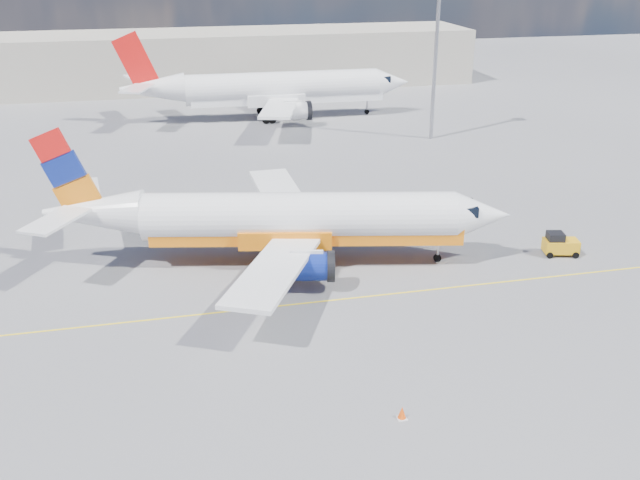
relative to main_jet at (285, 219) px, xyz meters
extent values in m
plane|color=slate|center=(-0.05, -9.09, -3.15)|extent=(240.00, 240.00, 0.00)
cube|color=yellow|center=(-0.05, -6.09, -3.15)|extent=(70.00, 0.15, 0.01)
cube|color=#AAA393|center=(4.95, 65.91, 0.85)|extent=(70.00, 14.00, 8.00)
cylinder|color=white|center=(0.96, -0.21, 0.21)|extent=(20.76, 7.41, 3.18)
cone|color=white|center=(12.84, -2.75, 0.21)|extent=(4.32, 3.89, 3.18)
cone|color=white|center=(-12.29, 2.63, 0.54)|extent=(7.03, 4.32, 3.02)
cube|color=black|center=(11.56, -2.47, 0.73)|extent=(2.00, 2.43, 0.65)
cube|color=orange|center=(1.42, -0.30, -0.86)|extent=(20.65, 6.86, 1.12)
cube|color=white|center=(0.96, 6.48, -0.63)|extent=(3.36, 11.31, 0.75)
cube|color=white|center=(-1.78, -6.31, -0.63)|extent=(7.61, 11.38, 0.75)
cylinder|color=navy|center=(2.30, 3.81, -1.52)|extent=(3.66, 2.44, 1.78)
cylinder|color=navy|center=(0.54, -4.41, -1.52)|extent=(3.66, 2.44, 1.78)
cylinder|color=black|center=(3.76, 3.49, -1.52)|extent=(0.87, 2.02, 1.96)
cylinder|color=black|center=(2.00, -4.73, -1.52)|extent=(0.87, 2.02, 1.96)
cube|color=orange|center=(-13.66, 2.92, 3.39)|extent=(4.35, 1.19, 5.83)
cube|color=white|center=(-13.03, 5.85, 1.15)|extent=(2.53, 4.86, 0.17)
cube|color=white|center=(-14.28, 0.00, 1.15)|extent=(4.12, 5.07, 0.17)
cylinder|color=#9B9BA3|center=(10.10, -2.16, -1.98)|extent=(0.20, 0.20, 1.96)
cylinder|color=black|center=(10.10, -2.16, -2.89)|extent=(0.56, 0.33, 0.52)
cylinder|color=black|center=(-0.40, 2.38, -2.73)|extent=(0.90, 0.52, 0.84)
cylinder|color=black|center=(-1.34, -2.01, -2.73)|extent=(0.90, 0.52, 0.84)
cylinder|color=white|center=(7.58, 42.66, 0.70)|extent=(23.62, 4.11, 3.64)
cone|color=white|center=(21.49, 42.38, 0.70)|extent=(4.35, 3.72, 3.64)
cone|color=white|center=(-7.93, 42.97, 1.08)|extent=(7.56, 3.61, 3.46)
cube|color=black|center=(20.00, 42.41, 1.29)|extent=(1.87, 2.50, 0.75)
cube|color=white|center=(8.12, 42.65, -0.53)|extent=(23.60, 3.46, 1.28)
cube|color=white|center=(6.13, 50.18, -0.26)|extent=(6.20, 13.29, 0.86)
cube|color=white|center=(5.83, 35.20, -0.26)|extent=(6.66, 13.29, 0.86)
cylinder|color=white|center=(8.21, 47.46, -1.28)|extent=(3.89, 2.11, 2.03)
cylinder|color=white|center=(8.02, 37.83, -1.28)|extent=(3.89, 2.11, 2.03)
cylinder|color=black|center=(9.93, 47.43, -1.28)|extent=(0.58, 2.26, 2.25)
cylinder|color=black|center=(9.73, 37.80, -1.28)|extent=(0.58, 2.26, 2.25)
cube|color=red|center=(-9.54, 43.00, 4.34)|extent=(5.03, 0.42, 6.68)
cube|color=white|center=(-9.47, 46.42, 1.77)|extent=(3.81, 5.80, 0.19)
cube|color=white|center=(-9.61, 39.58, 1.77)|extent=(3.98, 5.83, 0.19)
cylinder|color=#9B9BA3|center=(18.28, 42.45, -1.81)|extent=(0.20, 0.20, 2.25)
cylinder|color=black|center=(18.28, 42.45, -2.85)|extent=(0.60, 0.27, 0.60)
cylinder|color=black|center=(5.49, 45.27, -2.67)|extent=(0.97, 0.43, 0.96)
cylinder|color=black|center=(5.39, 40.13, -2.67)|extent=(0.97, 0.43, 0.96)
cylinder|color=black|center=(18.10, -2.18, -2.93)|extent=(0.47, 0.27, 0.45)
cylinder|color=black|center=(17.83, -3.40, -2.93)|extent=(0.47, 0.27, 0.45)
cylinder|color=black|center=(19.84, -2.56, -2.93)|extent=(0.47, 0.27, 0.45)
cylinder|color=black|center=(19.57, -3.78, -2.93)|extent=(0.47, 0.27, 0.45)
cube|color=gold|center=(18.83, -2.98, -2.48)|extent=(2.54, 1.72, 0.89)
cube|color=black|center=(18.40, -2.88, -1.77)|extent=(1.28, 1.28, 0.54)
cube|color=white|center=(2.06, -18.09, -3.13)|extent=(0.45, 0.45, 0.05)
cone|color=#FF4F0A|center=(2.06, -18.09, -2.81)|extent=(0.38, 0.38, 0.59)
cylinder|color=#9B9BA3|center=(21.72, 29.14, 6.18)|extent=(0.41, 0.41, 18.66)
camera|label=1|loc=(-7.59, -43.40, 16.87)|focal=40.00mm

